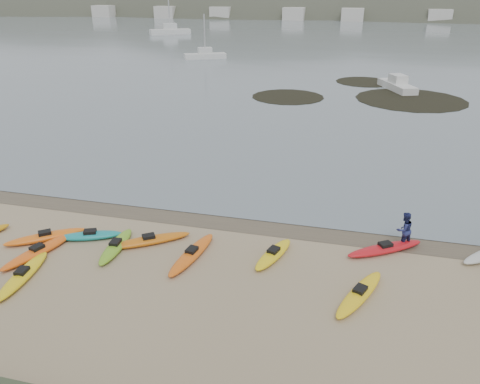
# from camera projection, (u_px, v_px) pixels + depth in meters

# --- Properties ---
(ground) EXTENTS (600.00, 600.00, 0.00)m
(ground) POSITION_uv_depth(u_px,v_px,m) (240.00, 219.00, 23.77)
(ground) COLOR tan
(ground) RESTS_ON ground
(wet_sand) EXTENTS (60.00, 60.00, 0.00)m
(wet_sand) POSITION_uv_depth(u_px,v_px,m) (239.00, 221.00, 23.50)
(wet_sand) COLOR brown
(wet_sand) RESTS_ON ground
(water) EXTENTS (1200.00, 1200.00, 0.00)m
(water) POSITION_uv_depth(u_px,v_px,m) (358.00, 4.00, 289.66)
(water) COLOR slate
(water) RESTS_ON ground
(kayaks) EXTENTS (25.60, 9.75, 0.34)m
(kayaks) POSITION_uv_depth(u_px,v_px,m) (176.00, 252.00, 20.52)
(kayaks) COLOR #78B925
(kayaks) RESTS_ON ground
(person_east) EXTENTS (1.03, 0.99, 1.68)m
(person_east) POSITION_uv_depth(u_px,v_px,m) (404.00, 230.00, 20.98)
(person_east) COLOR navy
(person_east) RESTS_ON ground
(kelp_mats) EXTENTS (21.92, 17.75, 0.04)m
(kelp_mats) POSITION_uv_depth(u_px,v_px,m) (370.00, 95.00, 50.33)
(kelp_mats) COLOR black
(kelp_mats) RESTS_ON water
(moored_boats) EXTENTS (100.72, 85.62, 1.34)m
(moored_boats) POSITION_uv_depth(u_px,v_px,m) (365.00, 40.00, 95.22)
(moored_boats) COLOR silver
(moored_boats) RESTS_ON ground
(far_hills) EXTENTS (550.00, 135.00, 80.00)m
(far_hills) POSITION_uv_depth(u_px,v_px,m) (446.00, 56.00, 193.38)
(far_hills) COLOR #384235
(far_hills) RESTS_ON ground
(far_town) EXTENTS (199.00, 5.00, 4.00)m
(far_town) POSITION_uv_depth(u_px,v_px,m) (368.00, 15.00, 150.14)
(far_town) COLOR beige
(far_town) RESTS_ON ground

